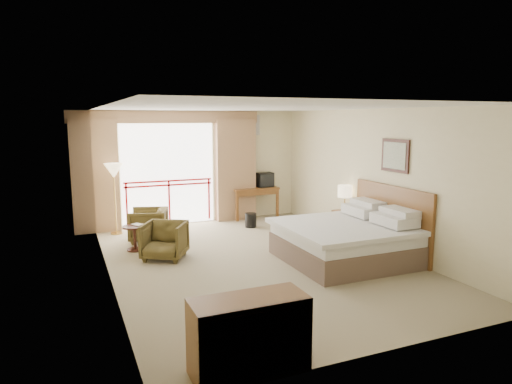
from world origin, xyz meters
name	(u,v)px	position (x,y,z in m)	size (l,w,h in m)	color
floor	(257,261)	(0.00, 0.00, 0.00)	(7.00, 7.00, 0.00)	gray
ceiling	(257,107)	(0.00, 0.00, 2.70)	(7.00, 7.00, 0.00)	white
wall_back	(201,167)	(0.00, 3.50, 1.35)	(5.00, 5.00, 0.00)	beige
wall_front	(388,232)	(0.00, -3.50, 1.35)	(5.00, 5.00, 0.00)	beige
wall_left	(106,196)	(-2.50, 0.00, 1.35)	(7.00, 7.00, 0.00)	beige
wall_right	(374,179)	(2.50, 0.00, 1.35)	(7.00, 7.00, 0.00)	beige
balcony_door	(168,175)	(-0.80, 3.48, 1.20)	(2.40, 2.40, 0.00)	white
balcony_railing	(169,191)	(-0.80, 3.46, 0.81)	(2.09, 0.03, 1.02)	#A80E11
curtain_left	(95,177)	(-2.45, 3.35, 1.25)	(1.00, 0.26, 2.50)	#8F684A
curtain_right	(235,170)	(0.85, 3.35, 1.25)	(1.00, 0.26, 2.50)	#8F684A
valance	(167,117)	(-0.80, 3.38, 2.55)	(4.40, 0.22, 0.28)	#8F684A
hvac_vent	(250,125)	(1.30, 3.47, 2.35)	(0.50, 0.04, 0.50)	silver
bed	(347,240)	(1.50, -0.60, 0.38)	(2.13, 2.06, 0.97)	brown
headboard	(391,220)	(2.46, -0.60, 0.65)	(0.06, 2.10, 1.30)	brown
framed_art	(395,156)	(2.47, -0.60, 1.85)	(0.04, 0.72, 0.60)	black
nightstand	(345,225)	(2.32, 0.67, 0.29)	(0.41, 0.49, 0.59)	brown
table_lamp	(345,192)	(2.32, 0.72, 1.00)	(0.30, 0.30, 0.53)	tan
phone	(348,211)	(2.27, 0.52, 0.62)	(0.17, 0.13, 0.08)	black
desk	(253,194)	(1.35, 3.41, 0.61)	(1.20, 0.58, 0.78)	brown
tv	(265,180)	(1.65, 3.35, 0.96)	(0.41, 0.33, 0.37)	black
coffee_maker	(241,184)	(1.00, 3.35, 0.90)	(0.11, 0.11, 0.24)	black
cup	(247,186)	(1.15, 3.30, 0.83)	(0.07, 0.07, 0.11)	white
wastebasket	(251,220)	(0.88, 2.41, 0.16)	(0.26, 0.26, 0.33)	black
armchair_far	(149,241)	(-1.54, 2.11, 0.00)	(0.73, 0.75, 0.69)	#423618
armchair_near	(165,258)	(-1.48, 0.78, 0.00)	(0.72, 0.74, 0.68)	#423618
side_table	(135,234)	(-1.90, 1.52, 0.33)	(0.44, 0.44, 0.48)	black
book	(134,226)	(-1.90, 1.52, 0.49)	(0.16, 0.21, 0.02)	white
floor_lamp	(114,173)	(-2.09, 3.00, 1.34)	(0.40, 0.40, 1.56)	tan
dresser	(249,336)	(-1.48, -3.30, 0.39)	(1.17, 0.50, 0.78)	brown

